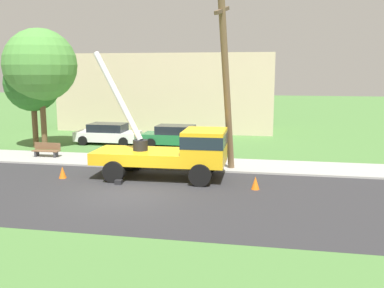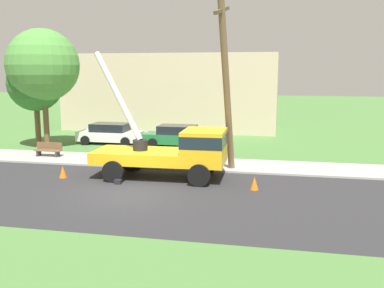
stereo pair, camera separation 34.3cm
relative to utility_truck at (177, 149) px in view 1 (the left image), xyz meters
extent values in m
plane|color=#477538|center=(-1.47, 9.11, -1.41)|extent=(120.00, 120.00, 0.00)
cube|color=#2B2B2D|center=(-1.47, -2.89, -1.40)|extent=(80.00, 8.90, 0.01)
cube|color=#9E9E99|center=(-1.47, 3.12, -1.36)|extent=(80.00, 3.10, 0.10)
cube|color=gold|center=(-1.80, -0.06, -0.38)|extent=(4.36, 2.50, 0.55)
cube|color=gold|center=(1.30, 0.02, 0.14)|extent=(1.96, 2.45, 1.60)
cube|color=#19232D|center=(1.30, 0.02, 0.49)|extent=(1.98, 2.47, 0.56)
cylinder|color=black|center=(-1.78, -0.06, 0.14)|extent=(0.70, 0.70, 0.50)
cylinder|color=silver|center=(-3.08, 0.56, 2.44)|extent=(2.91, 1.59, 4.26)
cube|color=black|center=(-2.37, -1.52, -1.31)|extent=(0.31, 0.31, 0.20)
cube|color=black|center=(-2.44, 1.38, -1.31)|extent=(0.31, 0.31, 0.20)
cylinder|color=black|center=(1.28, -1.18, -0.91)|extent=(1.00, 0.30, 1.00)
cylinder|color=black|center=(1.23, 1.22, -0.91)|extent=(1.00, 0.30, 1.00)
cylinder|color=black|center=(-2.68, -1.28, -0.91)|extent=(1.00, 0.30, 1.00)
cylinder|color=black|center=(-2.74, 1.12, -0.91)|extent=(1.00, 0.30, 1.00)
cylinder|color=brown|center=(2.12, 1.29, 2.96)|extent=(0.78, 2.48, 8.81)
cube|color=brown|center=(1.97, 0.48, 6.28)|extent=(0.49, 1.78, 0.59)
cone|color=orange|center=(3.71, -1.22, -1.13)|extent=(0.36, 0.36, 0.56)
cone|color=orange|center=(-5.37, -0.97, -1.13)|extent=(0.36, 0.36, 0.56)
cube|color=silver|center=(-6.85, 8.53, -0.86)|extent=(4.42, 1.84, 0.65)
cube|color=black|center=(-6.85, 8.53, -0.26)|extent=(2.48, 1.68, 0.55)
cylinder|color=black|center=(-5.41, 7.62, -1.09)|extent=(0.64, 0.22, 0.64)
cylinder|color=black|center=(-5.39, 9.42, -1.09)|extent=(0.64, 0.22, 0.64)
cylinder|color=black|center=(-8.31, 7.65, -1.09)|extent=(0.64, 0.22, 0.64)
cylinder|color=black|center=(-8.30, 9.45, -1.09)|extent=(0.64, 0.22, 0.64)
cube|color=#1E6638|center=(-2.01, 8.38, -0.86)|extent=(4.43, 1.87, 0.65)
cube|color=black|center=(-2.01, 8.38, -0.26)|extent=(2.49, 1.69, 0.55)
cylinder|color=black|center=(-0.57, 7.46, -1.09)|extent=(0.64, 0.22, 0.64)
cylinder|color=black|center=(-0.55, 9.26, -1.09)|extent=(0.64, 0.22, 0.64)
cylinder|color=black|center=(-3.48, 7.50, -1.09)|extent=(0.64, 0.22, 0.64)
cylinder|color=black|center=(-3.45, 9.30, -1.09)|extent=(0.64, 0.22, 0.64)
cube|color=brown|center=(-8.49, 3.12, -0.96)|extent=(1.60, 0.44, 0.06)
cube|color=brown|center=(-8.49, 3.32, -0.71)|extent=(1.60, 0.06, 0.40)
cube|color=#333338|center=(-9.09, 3.12, -1.18)|extent=(0.10, 0.40, 0.45)
cube|color=#333338|center=(-7.89, 3.12, -1.18)|extent=(0.10, 0.40, 0.45)
cylinder|color=brown|center=(-10.20, 6.00, 1.10)|extent=(0.36, 0.36, 5.02)
sphere|color=#4C8C3D|center=(-10.20, 6.00, 3.97)|extent=(4.59, 4.59, 4.59)
cylinder|color=brown|center=(-11.03, 6.34, 0.55)|extent=(0.36, 0.36, 3.92)
sphere|color=#2D6B28|center=(-11.03, 6.34, 2.79)|extent=(3.58, 3.58, 3.58)
cube|color=#C6B293|center=(-4.61, 17.11, 1.79)|extent=(18.00, 6.00, 6.40)
camera|label=1|loc=(4.36, -19.31, 3.67)|focal=40.23mm
camera|label=2|loc=(4.70, -19.24, 3.67)|focal=40.23mm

